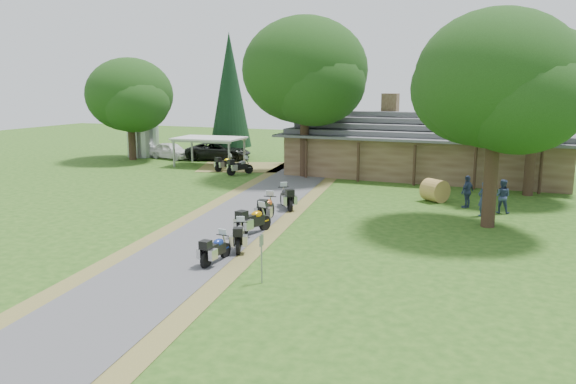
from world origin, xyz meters
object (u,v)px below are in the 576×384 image
at_px(motorcycle_row_b, 240,235).
at_px(motorcycle_row_c, 254,219).
at_px(motorcycle_carport_b, 240,166).
at_px(carport, 210,152).
at_px(motorcycle_row_d, 267,207).
at_px(motorcycle_row_e, 286,196).
at_px(car_white_sedan, 171,149).
at_px(hay_bale, 435,190).
at_px(motorcycle_row_a, 216,248).
at_px(motorcycle_carport_a, 225,163).
at_px(silo, 142,124).
at_px(car_dark_suv, 218,147).
at_px(lodge, 425,144).

relative_size(motorcycle_row_b, motorcycle_row_c, 0.91).
relative_size(motorcycle_row_c, motorcycle_carport_b, 1.01).
bearing_deg(carport, motorcycle_row_d, -55.68).
bearing_deg(motorcycle_row_e, motorcycle_carport_b, 2.06).
height_order(car_white_sedan, hay_bale, car_white_sedan).
height_order(motorcycle_row_a, motorcycle_carport_b, motorcycle_carport_b).
height_order(motorcycle_carport_a, motorcycle_carport_b, motorcycle_carport_b).
distance_m(silo, hay_bale, 31.27).
relative_size(car_white_sedan, motorcycle_row_b, 3.05).
relative_size(motorcycle_row_d, motorcycle_carport_b, 1.03).
xyz_separation_m(silo, hay_bale, (29.18, -10.99, -2.41)).
xyz_separation_m(car_dark_suv, hay_bale, (21.15, -11.45, -0.56)).
bearing_deg(motorcycle_row_d, motorcycle_row_b, -178.47).
distance_m(car_dark_suv, motorcycle_row_a, 30.58).
bearing_deg(carport, lodge, 1.55).
height_order(motorcycle_row_e, hay_bale, motorcycle_row_e).
bearing_deg(motorcycle_row_b, hay_bale, -47.62).
bearing_deg(motorcycle_carport_a, silo, 84.56).
relative_size(car_dark_suv, hay_bale, 4.79).
bearing_deg(carport, motorcycle_carport_b, -39.42).
height_order(motorcycle_row_e, motorcycle_carport_a, motorcycle_row_e).
relative_size(carport, motorcycle_row_b, 2.97).
bearing_deg(motorcycle_row_c, motorcycle_row_d, 24.92).
xyz_separation_m(motorcycle_row_c, motorcycle_row_e, (-0.69, 5.66, -0.02)).
height_order(motorcycle_row_a, motorcycle_row_c, motorcycle_row_c).
distance_m(motorcycle_row_c, motorcycle_row_d, 2.55).
distance_m(car_dark_suv, motorcycle_row_e, 21.51).
bearing_deg(car_white_sedan, motorcycle_carport_a, -105.68).
distance_m(lodge, motorcycle_row_a, 25.25).
distance_m(car_dark_suv, motorcycle_row_c, 26.50).
xyz_separation_m(motorcycle_row_c, motorcycle_carport_b, (-8.59, 15.40, -0.01)).
height_order(motorcycle_row_b, hay_bale, hay_bale).
bearing_deg(car_dark_suv, motorcycle_carport_b, -154.57).
xyz_separation_m(car_dark_suv, motorcycle_row_c, (14.33, -22.28, -0.52)).
distance_m(motorcycle_row_b, hay_bale, 14.71).
bearing_deg(carport, silo, 157.20).
bearing_deg(silo, carport, -18.91).
bearing_deg(motorcycle_row_b, lodge, -32.65).
relative_size(motorcycle_row_b, motorcycle_carport_a, 0.98).
distance_m(motorcycle_row_c, motorcycle_row_e, 5.71).
distance_m(silo, motorcycle_row_a, 34.91).
distance_m(motorcycle_row_a, hay_bale, 16.54).
height_order(motorcycle_row_b, motorcycle_row_d, motorcycle_row_d).
relative_size(car_dark_suv, motorcycle_row_a, 3.56).
distance_m(lodge, motorcycle_row_d, 18.67).
relative_size(motorcycle_row_c, motorcycle_carport_a, 1.09).
bearing_deg(motorcycle_row_e, motorcycle_row_b, 151.49).
height_order(carport, motorcycle_carport_a, carport).
distance_m(carport, motorcycle_row_c, 22.85).
bearing_deg(silo, hay_bale, -20.63).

